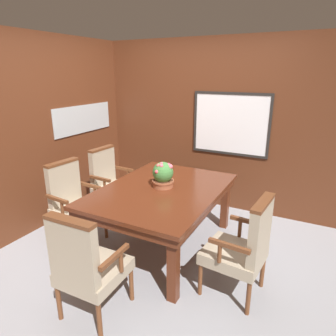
% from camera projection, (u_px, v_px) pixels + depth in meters
% --- Properties ---
extents(ground_plane, '(14.00, 14.00, 0.00)m').
position_uv_depth(ground_plane, '(152.00, 250.00, 3.49)').
color(ground_plane, '#93969E').
extents(wall_back, '(7.20, 0.08, 2.45)m').
position_uv_depth(wall_back, '(205.00, 125.00, 4.45)').
color(wall_back, '#5B2D19').
rests_on(wall_back, ground_plane).
extents(wall_left, '(0.08, 7.20, 2.45)m').
position_uv_depth(wall_left, '(41.00, 134.00, 3.83)').
color(wall_left, '#5B2D19').
rests_on(wall_left, ground_plane).
extents(dining_table, '(1.26, 1.73, 0.72)m').
position_uv_depth(dining_table, '(162.00, 196.00, 3.41)').
color(dining_table, '#562614').
rests_on(dining_table, ground_plane).
extents(chair_head_near, '(0.54, 0.53, 0.98)m').
position_uv_depth(chair_head_near, '(87.00, 264.00, 2.40)').
color(chair_head_near, brown).
rests_on(chair_head_near, ground_plane).
extents(chair_left_near, '(0.56, 0.56, 0.98)m').
position_uv_depth(chair_left_near, '(73.00, 200.00, 3.60)').
color(chair_left_near, brown).
rests_on(chair_left_near, ground_plane).
extents(chair_right_near, '(0.56, 0.56, 0.98)m').
position_uv_depth(chair_right_near, '(243.00, 246.00, 2.66)').
color(chair_right_near, brown).
rests_on(chair_right_near, ground_plane).
extents(chair_left_far, '(0.55, 0.55, 0.98)m').
position_uv_depth(chair_left_far, '(110.00, 181.00, 4.24)').
color(chair_left_far, brown).
rests_on(chair_left_far, ground_plane).
extents(potted_plant, '(0.26, 0.25, 0.30)m').
position_uv_depth(potted_plant, '(163.00, 175.00, 3.39)').
color(potted_plant, '#9E5638').
rests_on(potted_plant, dining_table).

